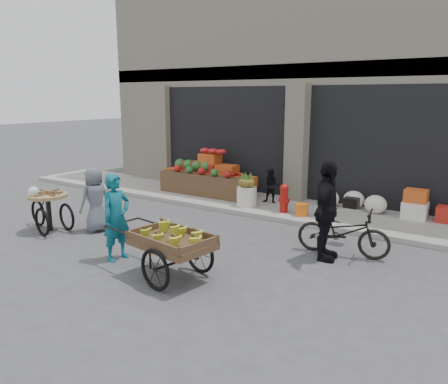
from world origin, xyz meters
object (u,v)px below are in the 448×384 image
Objects in this scene: vendor_woman at (116,217)px; tricycle_cart at (48,206)px; pineapple_bin at (247,196)px; orange_bucket at (302,209)px; fire_hydrant at (284,197)px; banana_cart at (170,238)px; vendor_grey at (95,200)px; cyclist at (326,211)px; seated_person at (271,186)px; bicycle at (343,232)px.

tricycle_cart is at bearing 86.89° from vendor_woman.
pineapple_bin is 1.62× the size of orange_bucket.
fire_hydrant is 2.22× the size of orange_bucket.
vendor_woman reaches higher than banana_cart.
vendor_grey is (-1.68, 0.93, -0.08)m from vendor_woman.
cyclist reaches higher than vendor_grey.
tricycle_cart is at bearing -178.01° from banana_cart.
seated_person is 0.64× the size of tricycle_cart.
pineapple_bin is 3.80m from cyclist.
fire_hydrant is at bearing -52.88° from seated_person.
orange_bucket is 4.41m from banana_cart.
cyclist reaches higher than banana_cart.
vendor_woman is 1.10× the size of tricycle_cart.
orange_bucket is at bearing -17.46° from vendor_woman.
cyclist is (1.41, -2.16, 0.65)m from orange_bucket.
tricycle_cart reaches higher than fire_hydrant.
cyclist is (4.84, 1.17, 0.20)m from vendor_grey.
vendor_woman is 2.60m from tricycle_cart.
pineapple_bin is 0.22× the size of banana_cart.
banana_cart is at bearing 134.43° from bicycle.
vendor_grey reaches higher than seated_person.
orange_bucket is at bearing 51.00° from tricycle_cart.
fire_hydrant is 0.55m from orange_bucket.
bicycle is (2.81, -2.46, -0.13)m from seated_person.
banana_cart is at bearing -74.98° from pineapple_bin.
orange_bucket is (1.60, -0.10, -0.10)m from pineapple_bin.
vendor_grey is at bearing 65.98° from vendor_woman.
tricycle_cart is at bearing -48.97° from vendor_grey.
vendor_grey is 0.84× the size of bicycle.
pineapple_bin is 0.56× the size of seated_person.
bicycle is at bearing -47.64° from orange_bucket.
vendor_woman is at bearing -112.45° from orange_bucket.
fire_hydrant is at bearing -11.30° from vendor_woman.
tricycle_cart is at bearing 101.74° from bicycle.
banana_cart is (1.20, -4.47, 0.32)m from pineapple_bin.
tricycle_cart is at bearing -134.26° from seated_person.
fire_hydrant is 0.96m from seated_person.
orange_bucket is at bearing 142.74° from vendor_grey.
tricycle_cart is (-2.57, 0.37, -0.23)m from vendor_woman.
banana_cart is (0.10, -4.42, 0.19)m from fire_hydrant.
seated_person reaches higher than pineapple_bin.
pineapple_bin is 4.64m from banana_cart.
vendor_grey is at bearing 99.24° from bicycle.
pineapple_bin is 4.84m from tricycle_cart.
orange_bucket is 0.13× the size of banana_cart.
vendor_woman is at bearing 69.65° from vendor_grey.
banana_cart is at bearing 2.07° from tricycle_cart.
tricycle_cart is 0.85× the size of bicycle.
fire_hydrant is 0.41× the size of bicycle.
bicycle is (2.01, 2.61, -0.24)m from banana_cart.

